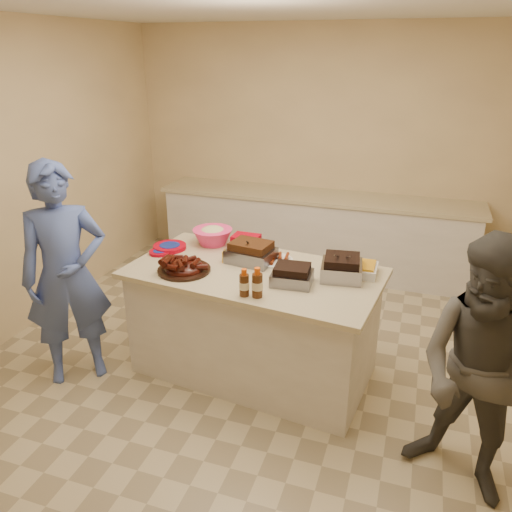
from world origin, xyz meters
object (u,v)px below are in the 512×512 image
(roasting_pan, at_px, (341,278))
(guest_gray, at_px, (461,484))
(bbq_bottle_a, at_px, (244,295))
(rib_platter, at_px, (184,271))
(bbq_bottle_b, at_px, (257,297))
(island, at_px, (254,370))
(guest_blue, at_px, (82,372))
(mustard_bottle, at_px, (225,263))
(plastic_cup, at_px, (203,244))
(coleslaw_bowl, at_px, (213,244))

(roasting_pan, distance_m, guest_gray, 1.50)
(roasting_pan, xyz_separation_m, bbq_bottle_a, (-0.57, -0.49, 0.00))
(rib_platter, bearing_deg, bbq_bottle_b, -18.74)
(roasting_pan, bearing_deg, island, -179.96)
(bbq_bottle_a, xyz_separation_m, guest_blue, (-1.38, -0.07, -0.89))
(mustard_bottle, bearing_deg, plastic_cup, 135.83)
(island, bearing_deg, coleslaw_bowl, 147.70)
(bbq_bottle_b, height_order, mustard_bottle, bbq_bottle_b)
(coleslaw_bowl, bearing_deg, rib_platter, -88.53)
(roasting_pan, xyz_separation_m, coleslaw_bowl, (-1.15, 0.33, 0.00))
(bbq_bottle_b, distance_m, guest_gray, 1.69)
(rib_platter, bearing_deg, mustard_bottle, 47.04)
(bbq_bottle_a, xyz_separation_m, plastic_cup, (-0.66, 0.80, 0.00))
(island, relative_size, plastic_cup, 18.03)
(coleslaw_bowl, height_order, guest_blue, coleslaw_bowl)
(bbq_bottle_a, xyz_separation_m, mustard_bottle, (-0.33, 0.48, 0.00))
(roasting_pan, height_order, guest_blue, roasting_pan)
(coleslaw_bowl, bearing_deg, bbq_bottle_b, -50.35)
(rib_platter, height_order, mustard_bottle, rib_platter)
(bbq_bottle_b, relative_size, guest_blue, 0.12)
(plastic_cup, distance_m, guest_gray, 2.57)
(island, bearing_deg, guest_gray, -17.53)
(roasting_pan, height_order, bbq_bottle_a, bbq_bottle_a)
(bbq_bottle_b, height_order, guest_gray, bbq_bottle_b)
(rib_platter, distance_m, coleslaw_bowl, 0.58)
(rib_platter, height_order, roasting_pan, rib_platter)
(bbq_bottle_b, relative_size, guest_gray, 0.13)
(rib_platter, bearing_deg, island, 19.11)
(mustard_bottle, xyz_separation_m, guest_gray, (1.82, -0.78, -0.89))
(bbq_bottle_a, distance_m, plastic_cup, 1.03)
(coleslaw_bowl, xyz_separation_m, plastic_cup, (-0.08, -0.02, 0.00))
(roasting_pan, height_order, guest_gray, roasting_pan)
(island, relative_size, rib_platter, 4.70)
(mustard_bottle, distance_m, guest_gray, 2.17)
(rib_platter, height_order, guest_blue, rib_platter)
(coleslaw_bowl, height_order, bbq_bottle_b, coleslaw_bowl)
(bbq_bottle_a, bearing_deg, rib_platter, 157.43)
(island, xyz_separation_m, mustard_bottle, (-0.26, 0.08, 0.89))
(rib_platter, bearing_deg, roasting_pan, 12.60)
(coleslaw_bowl, height_order, guest_gray, coleslaw_bowl)
(island, relative_size, guest_gray, 1.18)
(rib_platter, xyz_separation_m, coleslaw_bowl, (-0.01, 0.58, 0.00))
(bbq_bottle_b, xyz_separation_m, plastic_cup, (-0.75, 0.78, 0.00))
(bbq_bottle_b, xyz_separation_m, guest_gray, (1.40, -0.31, -0.89))
(roasting_pan, relative_size, mustard_bottle, 2.41)
(bbq_bottle_b, bearing_deg, guest_gray, -12.46)
(roasting_pan, bearing_deg, bbq_bottle_b, -142.86)
(bbq_bottle_b, bearing_deg, bbq_bottle_a, -171.58)
(coleslaw_bowl, xyz_separation_m, guest_blue, (-0.81, -0.89, -0.89))
(rib_platter, distance_m, plastic_cup, 0.57)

